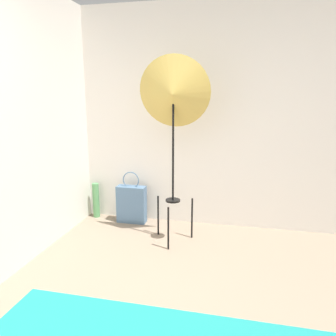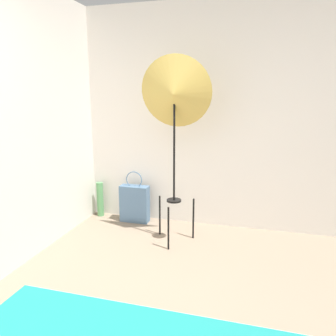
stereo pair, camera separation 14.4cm
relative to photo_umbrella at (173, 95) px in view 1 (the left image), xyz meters
The scene contains 5 objects.
wall_back 0.75m from the photo_umbrella, 57.74° to the left, with size 8.00×0.05×2.60m.
wall_side_left 1.59m from the photo_umbrella, 144.29° to the right, with size 0.05×8.00×2.60m.
photo_umbrella is the anchor object (origin of this frame).
tote_bag 1.52m from the photo_umbrella, 146.51° to the left, with size 0.36×0.14×0.65m.
paper_roll 1.81m from the photo_umbrella, 157.16° to the left, with size 0.09×0.09×0.45m.
Camera 1 is at (0.32, -1.37, 1.57)m, focal length 35.00 mm.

